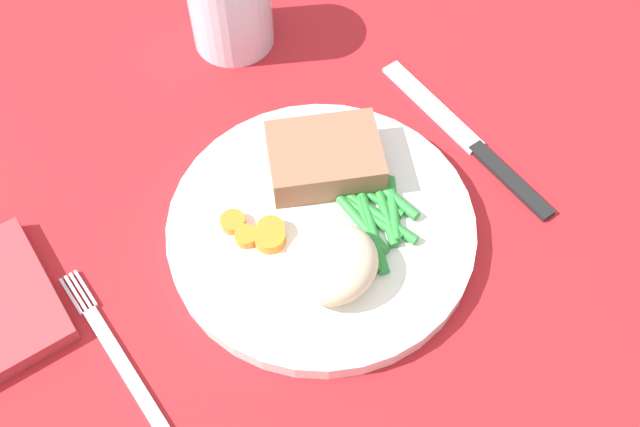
# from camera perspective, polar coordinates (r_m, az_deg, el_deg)

# --- Properties ---
(dining_table) EXTENTS (1.20, 0.90, 0.02)m
(dining_table) POSITION_cam_1_polar(r_m,az_deg,el_deg) (0.60, 0.10, -2.02)
(dining_table) COLOR red
(dining_table) RESTS_ON ground
(dinner_plate) EXTENTS (0.24, 0.24, 0.02)m
(dinner_plate) POSITION_cam_1_polar(r_m,az_deg,el_deg) (0.58, 0.00, -0.94)
(dinner_plate) COLOR white
(dinner_plate) RESTS_ON dining_table
(meat_portion) EXTENTS (0.11, 0.10, 0.03)m
(meat_portion) POSITION_cam_1_polar(r_m,az_deg,el_deg) (0.59, 0.38, 4.35)
(meat_portion) COLOR #936047
(meat_portion) RESTS_ON dinner_plate
(mashed_potatoes) EXTENTS (0.07, 0.07, 0.04)m
(mashed_potatoes) POSITION_cam_1_polar(r_m,az_deg,el_deg) (0.54, 0.87, -3.85)
(mashed_potatoes) COLOR beige
(mashed_potatoes) RESTS_ON dinner_plate
(carrot_slices) EXTENTS (0.04, 0.05, 0.01)m
(carrot_slices) POSITION_cam_1_polar(r_m,az_deg,el_deg) (0.57, -4.71, -1.47)
(carrot_slices) COLOR orange
(carrot_slices) RESTS_ON dinner_plate
(green_beans) EXTENTS (0.07, 0.11, 0.01)m
(green_beans) POSITION_cam_1_polar(r_m,az_deg,el_deg) (0.58, 4.15, 0.13)
(green_beans) COLOR #2D8C38
(green_beans) RESTS_ON dinner_plate
(fork) EXTENTS (0.01, 0.17, 0.00)m
(fork) POSITION_cam_1_polar(r_m,az_deg,el_deg) (0.56, -15.27, -10.81)
(fork) COLOR silver
(fork) RESTS_ON dining_table
(knife) EXTENTS (0.02, 0.20, 0.01)m
(knife) POSITION_cam_1_polar(r_m,az_deg,el_deg) (0.65, 11.39, 5.58)
(knife) COLOR black
(knife) RESTS_ON dining_table
(water_glass) EXTENTS (0.08, 0.08, 0.09)m
(water_glass) POSITION_cam_1_polar(r_m,az_deg,el_deg) (0.70, -6.95, 15.55)
(water_glass) COLOR silver
(water_glass) RESTS_ON dining_table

